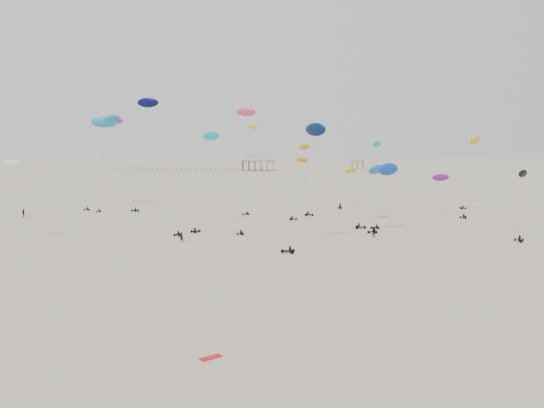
{
  "coord_description": "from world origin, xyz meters",
  "views": [
    {
      "loc": [
        0.26,
        1.47,
        16.67
      ],
      "look_at": [
        0.0,
        88.0,
        7.0
      ],
      "focal_mm": 35.0,
      "sensor_mm": 36.0,
      "label": 1
    }
  ],
  "objects_px": {
    "rig_4": "(348,179)",
    "spectator_0": "(182,242)",
    "rig_0": "(157,142)",
    "rig_9": "(377,165)",
    "pavilion_main": "(258,164)",
    "pavilion_small": "(357,163)"
  },
  "relations": [
    {
      "from": "rig_4",
      "to": "spectator_0",
      "type": "relative_size",
      "value": 5.7
    },
    {
      "from": "rig_0",
      "to": "rig_9",
      "type": "bearing_deg",
      "value": 164.36
    },
    {
      "from": "rig_9",
      "to": "spectator_0",
      "type": "relative_size",
      "value": 10.57
    },
    {
      "from": "pavilion_main",
      "to": "rig_0",
      "type": "xyz_separation_m",
      "value": [
        -10.86,
        -252.07,
        13.05
      ]
    },
    {
      "from": "pavilion_small",
      "to": "spectator_0",
      "type": "height_order",
      "value": "pavilion_small"
    },
    {
      "from": "rig_0",
      "to": "rig_4",
      "type": "xyz_separation_m",
      "value": [
        41.32,
        47.12,
        -9.93
      ]
    },
    {
      "from": "pavilion_main",
      "to": "pavilion_small",
      "type": "bearing_deg",
      "value": 23.2
    },
    {
      "from": "rig_4",
      "to": "spectator_0",
      "type": "bearing_deg",
      "value": 45.34
    },
    {
      "from": "rig_0",
      "to": "spectator_0",
      "type": "relative_size",
      "value": 12.34
    },
    {
      "from": "pavilion_main",
      "to": "rig_0",
      "type": "height_order",
      "value": "rig_0"
    },
    {
      "from": "pavilion_main",
      "to": "rig_4",
      "type": "relative_size",
      "value": 1.8
    },
    {
      "from": "spectator_0",
      "to": "pavilion_small",
      "type": "bearing_deg",
      "value": -81.24
    },
    {
      "from": "rig_4",
      "to": "rig_9",
      "type": "distance_m",
      "value": 29.0
    },
    {
      "from": "pavilion_small",
      "to": "spectator_0",
      "type": "relative_size",
      "value": 4.4
    },
    {
      "from": "pavilion_main",
      "to": "spectator_0",
      "type": "distance_m",
      "value": 258.67
    },
    {
      "from": "spectator_0",
      "to": "rig_0",
      "type": "bearing_deg",
      "value": -27.68
    },
    {
      "from": "rig_9",
      "to": "spectator_0",
      "type": "height_order",
      "value": "rig_9"
    },
    {
      "from": "rig_0",
      "to": "spectator_0",
      "type": "xyz_separation_m",
      "value": [
        5.25,
        -6.51,
        -17.28
      ]
    },
    {
      "from": "pavilion_main",
      "to": "rig_4",
      "type": "height_order",
      "value": "rig_4"
    },
    {
      "from": "rig_0",
      "to": "spectator_0",
      "type": "bearing_deg",
      "value": 90.04
    },
    {
      "from": "pavilion_main",
      "to": "rig_9",
      "type": "relative_size",
      "value": 0.97
    },
    {
      "from": "pavilion_main",
      "to": "rig_9",
      "type": "bearing_deg",
      "value": -82.05
    }
  ]
}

